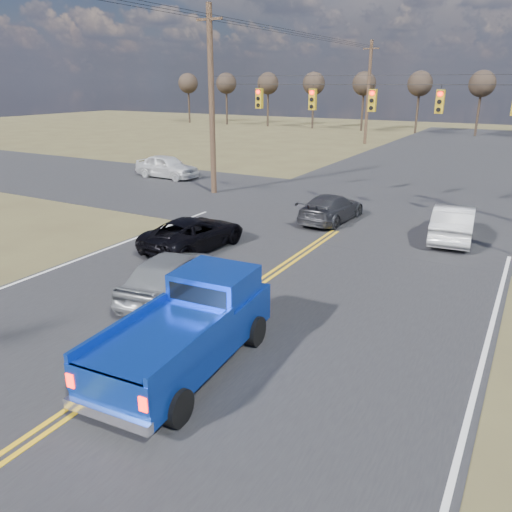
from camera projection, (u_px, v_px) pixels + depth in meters
The scene contains 12 objects.
ground at pixel (84, 404), 10.03m from camera, with size 160.00×160.00×0.00m, color brown.
road_main at pixel (296, 259), 18.25m from camera, with size 14.00×120.00×0.02m, color #28282B.
road_cross at pixel (364, 212), 24.82m from camera, with size 120.00×12.00×0.02m, color #28282B.
signal_gantry at pixel (381, 106), 22.74m from camera, with size 19.60×4.83×10.00m.
utility_poles at pixel (366, 103), 22.27m from camera, with size 19.60×58.32×10.00m.
treeline at pixel (417, 89), 30.30m from camera, with size 87.00×117.80×7.40m.
pickup_truck at pixel (189, 329), 11.06m from camera, with size 2.35×5.27×1.94m.
silver_suv at pixel (173, 274), 14.76m from camera, with size 1.71×4.25×1.45m, color gray.
black_suv at pixel (194, 233), 19.12m from camera, with size 2.08×4.51×1.25m, color black.
white_car_queue at pixel (453, 223), 20.21m from camera, with size 1.54×4.40×1.45m, color beige.
dgrey_car_queue at pixel (331, 208), 22.93m from camera, with size 1.76×4.33×1.26m, color #34353A.
cross_car_west at pixel (167, 166), 33.31m from camera, with size 4.52×1.82×1.54m, color white.
Camera 1 is at (7.19, -5.68, 6.12)m, focal length 35.00 mm.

